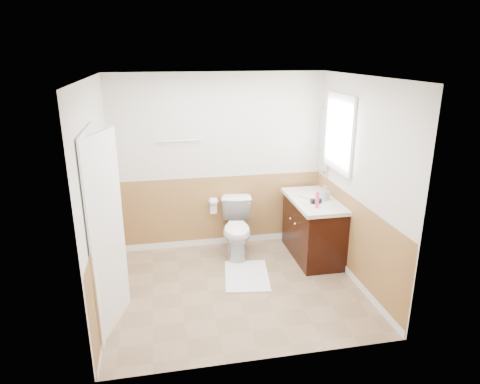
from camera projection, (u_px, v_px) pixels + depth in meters
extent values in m
plane|color=#8C7051|center=(236.00, 288.00, 5.22)|extent=(3.00, 3.00, 0.00)
plane|color=white|center=(235.00, 77.00, 4.43)|extent=(3.00, 3.00, 0.00)
plane|color=silver|center=(219.00, 163.00, 6.04)|extent=(3.00, 0.00, 3.00)
plane|color=silver|center=(264.00, 238.00, 3.61)|extent=(3.00, 0.00, 3.00)
plane|color=silver|center=(98.00, 199.00, 4.55)|extent=(0.00, 3.00, 3.00)
plane|color=silver|center=(359.00, 183.00, 5.10)|extent=(0.00, 3.00, 3.00)
plane|color=#9E763F|center=(220.00, 213.00, 6.26)|extent=(3.00, 0.00, 3.00)
plane|color=#9E763F|center=(262.00, 313.00, 3.86)|extent=(3.00, 0.00, 3.00)
plane|color=#9E763F|center=(106.00, 262.00, 4.79)|extent=(0.00, 2.60, 2.60)
plane|color=#9E763F|center=(352.00, 241.00, 5.33)|extent=(0.00, 2.60, 2.60)
imported|color=white|center=(237.00, 229.00, 5.96)|extent=(0.54, 0.82, 0.78)
cube|color=white|center=(247.00, 276.00, 5.48)|extent=(0.66, 0.87, 0.02)
cube|color=black|center=(313.00, 230.00, 5.92)|extent=(0.55, 1.10, 0.80)
sphere|color=silver|center=(295.00, 224.00, 5.72)|extent=(0.03, 0.03, 0.03)
sphere|color=#BBBCC2|center=(291.00, 218.00, 5.91)|extent=(0.03, 0.03, 0.03)
cube|color=white|center=(314.00, 201.00, 5.78)|extent=(0.60, 1.15, 0.05)
cylinder|color=silver|center=(311.00, 195.00, 5.91)|extent=(0.36, 0.36, 0.02)
cylinder|color=silver|center=(324.00, 190.00, 5.93)|extent=(0.02, 0.02, 0.14)
cylinder|color=#EC3D82|center=(317.00, 200.00, 5.41)|extent=(0.05, 0.05, 0.22)
imported|color=#9AA4AE|center=(325.00, 193.00, 5.71)|extent=(0.11, 0.11, 0.19)
cylinder|color=black|center=(316.00, 201.00, 5.60)|extent=(0.14, 0.07, 0.07)
cylinder|color=black|center=(313.00, 203.00, 5.62)|extent=(0.03, 0.03, 0.07)
cube|color=silver|center=(324.00, 141.00, 6.02)|extent=(0.02, 0.35, 0.90)
cube|color=white|center=(339.00, 133.00, 5.48)|extent=(0.04, 0.80, 1.00)
cube|color=white|center=(340.00, 133.00, 5.49)|extent=(0.01, 0.70, 0.90)
cube|color=white|center=(105.00, 235.00, 4.22)|extent=(0.29, 0.78, 2.04)
cube|color=white|center=(97.00, 235.00, 4.20)|extent=(0.02, 0.92, 2.10)
sphere|color=silver|center=(115.00, 228.00, 4.56)|extent=(0.06, 0.06, 0.06)
cylinder|color=silver|center=(179.00, 141.00, 5.78)|extent=(0.62, 0.02, 0.02)
cylinder|color=silver|center=(213.00, 202.00, 6.12)|extent=(0.14, 0.02, 0.02)
cylinder|color=white|center=(213.00, 202.00, 6.12)|extent=(0.10, 0.11, 0.11)
cube|color=white|center=(213.00, 209.00, 6.16)|extent=(0.10, 0.01, 0.16)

